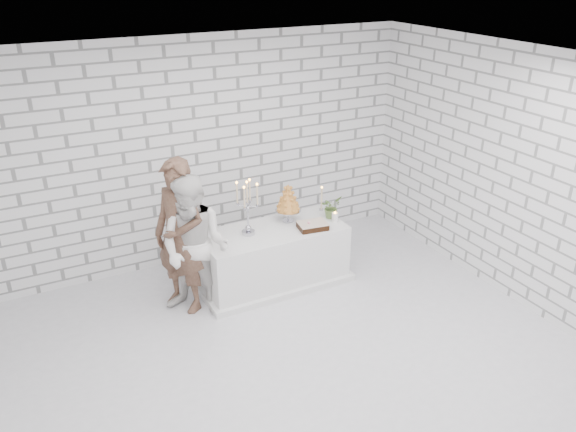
# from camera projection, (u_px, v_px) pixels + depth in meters

# --- Properties ---
(ground) EXTENTS (6.00, 5.00, 0.01)m
(ground) POSITION_uv_depth(u_px,v_px,m) (284.00, 356.00, 6.01)
(ground) COLOR silver
(ground) RESTS_ON ground
(ceiling) EXTENTS (6.00, 5.00, 0.01)m
(ceiling) POSITION_uv_depth(u_px,v_px,m) (283.00, 67.00, 4.75)
(ceiling) COLOR white
(ceiling) RESTS_ON ground
(wall_back) EXTENTS (6.00, 0.01, 3.00)m
(wall_back) POSITION_uv_depth(u_px,v_px,m) (196.00, 154.00, 7.40)
(wall_back) COLOR white
(wall_back) RESTS_ON ground
(wall_front) EXTENTS (6.00, 0.01, 3.00)m
(wall_front) POSITION_uv_depth(u_px,v_px,m) (475.00, 392.00, 3.37)
(wall_front) COLOR white
(wall_front) RESTS_ON ground
(wall_right) EXTENTS (0.01, 5.00, 3.00)m
(wall_right) POSITION_uv_depth(u_px,v_px,m) (512.00, 176.00, 6.64)
(wall_right) COLOR white
(wall_right) RESTS_ON ground
(cake_table) EXTENTS (1.80, 0.80, 0.75)m
(cake_table) POSITION_uv_depth(u_px,v_px,m) (273.00, 256.00, 7.21)
(cake_table) COLOR white
(cake_table) RESTS_ON ground
(groom) EXTENTS (0.74, 0.81, 1.86)m
(groom) POSITION_uv_depth(u_px,v_px,m) (180.00, 237.00, 6.48)
(groom) COLOR #462B1F
(groom) RESTS_ON ground
(bride) EXTENTS (1.05, 1.03, 1.70)m
(bride) POSITION_uv_depth(u_px,v_px,m) (195.00, 248.00, 6.41)
(bride) COLOR white
(bride) RESTS_ON ground
(candelabra) EXTENTS (0.31, 0.31, 0.70)m
(candelabra) POSITION_uv_depth(u_px,v_px,m) (248.00, 208.00, 6.80)
(candelabra) COLOR #A8A7B2
(candelabra) RESTS_ON cake_table
(croquembouche) EXTENTS (0.35, 0.35, 0.51)m
(croquembouche) POSITION_uv_depth(u_px,v_px,m) (288.00, 203.00, 7.17)
(croquembouche) COLOR #B16B25
(croquembouche) RESTS_ON cake_table
(chocolate_cake) EXTENTS (0.38, 0.30, 0.08)m
(chocolate_cake) POSITION_uv_depth(u_px,v_px,m) (313.00, 226.00, 7.06)
(chocolate_cake) COLOR black
(chocolate_cake) RESTS_ON cake_table
(pillar_candle) EXTENTS (0.09, 0.09, 0.12)m
(pillar_candle) POSITION_uv_depth(u_px,v_px,m) (335.00, 217.00, 7.24)
(pillar_candle) COLOR white
(pillar_candle) RESTS_ON cake_table
(extra_taper) EXTENTS (0.07, 0.07, 0.32)m
(extra_taper) POSITION_uv_depth(u_px,v_px,m) (322.00, 199.00, 7.52)
(extra_taper) COLOR beige
(extra_taper) RESTS_ON cake_table
(flowers) EXTENTS (0.32, 0.31, 0.29)m
(flowers) POSITION_uv_depth(u_px,v_px,m) (331.00, 207.00, 7.33)
(flowers) COLOR #43662B
(flowers) RESTS_ON cake_table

